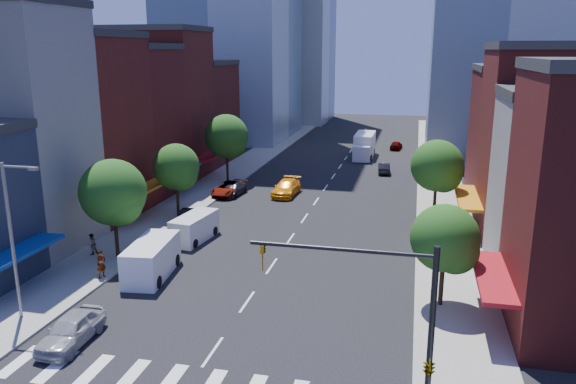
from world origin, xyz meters
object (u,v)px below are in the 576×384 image
object	(u,v)px
parked_car_rear	(233,189)
traffic_car_far	(396,145)
pedestrian_far	(92,244)
pedestrian_near	(101,264)
parked_car_front	(71,330)
parked_car_third	(228,189)
box_truck	(364,146)
taxi	(286,188)
cargo_van_near	(151,260)
cargo_van_far	(194,228)
parked_car_second	(188,218)
traffic_car_oncoming	(384,168)

from	to	relation	value
parked_car_rear	traffic_car_far	distance (m)	36.05
traffic_car_far	pedestrian_far	world-z (taller)	pedestrian_far
pedestrian_near	parked_car_front	bearing A→B (deg)	-138.03
parked_car_third	traffic_car_far	size ratio (longest dim) A/B	1.34
box_truck	pedestrian_far	distance (m)	46.94
parked_car_rear	taxi	bearing A→B (deg)	19.07
parked_car_rear	pedestrian_near	world-z (taller)	pedestrian_near
parked_car_third	traffic_car_far	bearing A→B (deg)	68.65
cargo_van_near	pedestrian_near	xyz separation A→B (m)	(-3.02, -1.22, -0.10)
cargo_van_far	pedestrian_far	distance (m)	7.88
parked_car_third	parked_car_rear	distance (m)	0.50
parked_car_second	cargo_van_far	bearing A→B (deg)	-65.09
parked_car_front	parked_car_third	size ratio (longest dim) A/B	0.92
parked_car_rear	cargo_van_far	distance (m)	14.53
parked_car_second	traffic_car_oncoming	world-z (taller)	parked_car_second
cargo_van_near	traffic_car_oncoming	bearing A→B (deg)	63.68
parked_car_second	traffic_car_oncoming	distance (m)	29.87
cargo_van_far	cargo_van_near	bearing A→B (deg)	-82.74
parked_car_third	taxi	world-z (taller)	taxi
taxi	pedestrian_far	xyz separation A→B (m)	(-10.07, -20.83, 0.15)
parked_car_front	parked_car_rear	distance (m)	31.31
parked_car_third	traffic_car_oncoming	xyz separation A→B (m)	(15.37, 14.76, -0.05)
parked_car_rear	taxi	size ratio (longest dim) A/B	0.81
cargo_van_far	box_truck	distance (m)	40.35
parked_car_front	pedestrian_far	bearing A→B (deg)	115.45
parked_car_second	traffic_car_oncoming	bearing A→B (deg)	54.88
parked_car_second	pedestrian_far	bearing A→B (deg)	-119.59
taxi	cargo_van_near	bearing A→B (deg)	-97.38
parked_car_front	box_truck	size ratio (longest dim) A/B	0.55
box_truck	pedestrian_near	size ratio (longest dim) A/B	4.39
parked_car_third	taxi	bearing A→B (deg)	18.06
parked_car_rear	box_truck	world-z (taller)	box_truck
parked_car_third	box_truck	bearing A→B (deg)	69.25
traffic_car_oncoming	traffic_car_far	bearing A→B (deg)	-97.64
box_truck	taxi	bearing A→B (deg)	-104.10
parked_car_third	cargo_van_far	bearing A→B (deg)	-77.08
parked_car_third	traffic_car_far	distance (m)	36.29
parked_car_third	box_truck	world-z (taller)	box_truck
cargo_van_far	box_truck	world-z (taller)	box_truck
parked_car_second	traffic_car_oncoming	xyz separation A→B (m)	(15.37, 25.62, -0.03)
parked_car_third	taxi	size ratio (longest dim) A/B	0.93
parked_car_second	parked_car_third	distance (m)	10.86
parked_car_rear	pedestrian_far	distance (m)	20.00
parked_car_second	parked_car_rear	bearing A→B (deg)	83.22
parked_car_front	pedestrian_near	xyz separation A→B (m)	(-3.00, 7.98, 0.32)
parked_car_front	parked_car_second	distance (m)	20.49
parked_car_third	traffic_car_oncoming	world-z (taller)	parked_car_third
parked_car_third	taxi	distance (m)	6.14
cargo_van_far	taxi	world-z (taller)	cargo_van_far
parked_car_third	pedestrian_near	world-z (taller)	pedestrian_near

